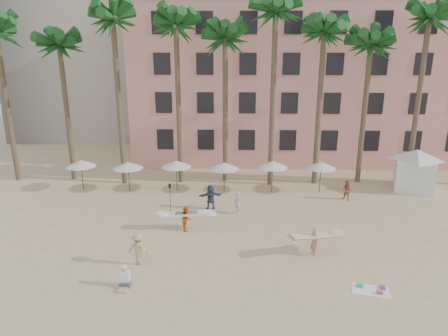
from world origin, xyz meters
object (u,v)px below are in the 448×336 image
Objects in this scene: pink_hotel at (300,82)px; carrier_yellow at (315,239)px; cabana at (415,166)px; carrier_white at (187,217)px.

pink_hotel is 25.25m from carrier_yellow.
pink_hotel is at bearing 123.05° from cabana.
pink_hotel reaches higher than carrier_yellow.
carrier_yellow is at bearing -95.74° from pink_hotel.
carrier_yellow is 8.42m from carrier_white.
carrier_yellow is at bearing -21.87° from carrier_white.
pink_hotel is 15.98m from cabana.
cabana is 15.77m from carrier_yellow.
pink_hotel reaches higher than cabana.
carrier_white is at bearing -154.97° from cabana.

